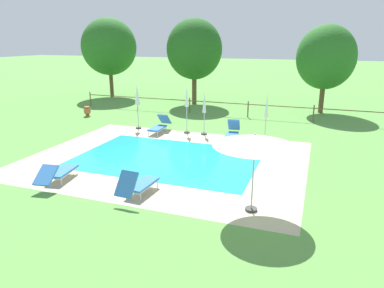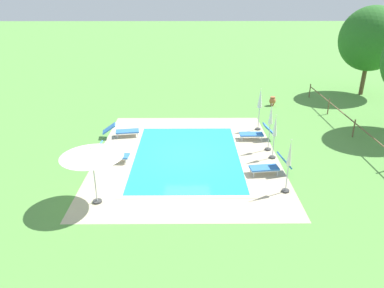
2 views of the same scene
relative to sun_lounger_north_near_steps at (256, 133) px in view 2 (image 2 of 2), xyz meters
The scene contains 16 objects.
ground_plane 4.44m from the sun_lounger_north_near_steps, 60.97° to the right, with size 160.00×160.00×0.00m, color #599342.
pool_deck_paving 4.44m from the sun_lounger_north_near_steps, 60.97° to the right, with size 11.52×9.09×0.01m, color #BCAD8E.
swimming_pool_water 4.44m from the sun_lounger_north_near_steps, 60.97° to the right, with size 7.67×5.23×0.01m, color #23A8C1.
pool_coping_rim 4.44m from the sun_lounger_north_near_steps, 60.97° to the right, with size 8.15×5.71×0.01m.
sun_lounger_north_near_steps is the anchor object (origin of this frame).
sun_lounger_north_mid 7.59m from the sun_lounger_north_near_steps, 93.39° to the right, with size 0.92×2.10×0.80m.
sun_lounger_north_far 4.08m from the sun_lounger_north_near_steps, ahead, with size 0.82×1.94×0.97m.
sun_lounger_north_end 8.10m from the sun_lounger_north_near_steps, 69.97° to the right, with size 0.71×1.87×1.01m.
patio_umbrella_open_foreground 9.98m from the sun_lounger_north_near_steps, 48.93° to the right, with size 2.39×2.39×2.40m.
patio_umbrella_closed_row_west 1.98m from the sun_lounger_north_near_steps, 14.74° to the left, with size 0.32×0.32×2.53m.
patio_umbrella_closed_row_mid_west 2.68m from the sun_lounger_north_near_steps, ahead, with size 0.32×0.32×2.29m.
patio_umbrella_closed_row_centre 2.07m from the sun_lounger_north_near_steps, 166.20° to the left, with size 0.32×0.32×2.52m.
patio_umbrella_closed_row_mid_east 5.79m from the sun_lounger_north_near_steps, ahead, with size 0.32×0.32×2.38m.
terracotta_urn_near_fence 6.71m from the sun_lounger_north_near_steps, 160.49° to the left, with size 0.46×0.46×0.65m.
perimeter_fence 5.83m from the sun_lounger_north_near_steps, 72.70° to the left, with size 20.40×0.08×1.05m.
tree_west_mid 14.16m from the sun_lounger_north_near_steps, 133.04° to the left, with size 4.66×4.66×6.69m.
Camera 2 is at (16.57, 0.15, 7.84)m, focal length 33.84 mm.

